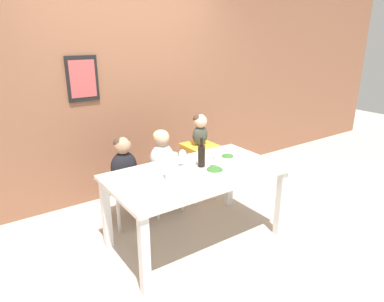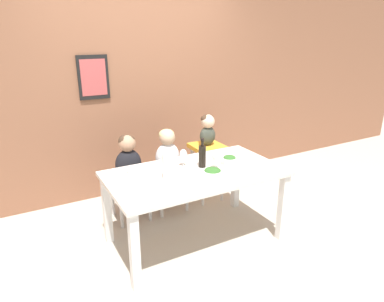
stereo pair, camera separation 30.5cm
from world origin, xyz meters
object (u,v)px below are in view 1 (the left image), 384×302
Objects in this scene: person_baby_right at (200,127)px; salad_bowl_large at (215,172)px; person_child_center at (162,151)px; wine_bottle at (201,155)px; dinner_plate_back_left at (139,172)px; wine_glass_far at (183,155)px; paper_towel_roll at (171,167)px; wine_glass_near at (215,156)px; person_child_left at (123,159)px; chair_far_left at (125,187)px; dinner_plate_front_left at (166,194)px; chair_right_highchair at (200,156)px; salad_bowl_small at (227,158)px; chair_far_center at (163,177)px.

salad_bowl_large is at bearing -118.78° from person_baby_right.
wine_bottle is (0.07, -0.64, 0.12)m from person_child_center.
person_child_center is 0.67m from dinner_plate_back_left.
wine_glass_far is 0.44m from dinner_plate_back_left.
paper_towel_roll reaches higher than person_child_center.
wine_bottle is at bearing 130.09° from wine_glass_near.
wine_glass_far is at bearing 147.77° from wine_bottle.
person_child_left is 2.77× the size of wine_glass_far.
chair_far_left is at bearing 99.37° from paper_towel_roll.
dinner_plate_front_left is (-0.44, -0.43, -0.11)m from wine_glass_far.
chair_right_highchair is 0.35m from person_baby_right.
chair_far_left is at bearing 138.03° from salad_bowl_small.
dinner_plate_back_left is (-0.04, -0.45, 0.02)m from person_child_left.
dinner_plate_back_left is (-1.01, -0.45, -0.17)m from person_baby_right.
dinner_plate_front_left is at bearing -162.76° from salad_bowl_small.
person_baby_right is 1.53× the size of paper_towel_roll.
person_child_left reaches higher than salad_bowl_large.
salad_bowl_large is at bearing -100.67° from wine_bottle.
person_baby_right is at bearing 41.44° from paper_towel_roll.
person_child_left reaches higher than wine_glass_far.
salad_bowl_large is at bearing -88.83° from person_child_center.
paper_towel_roll is at bearing -179.90° from wine_glass_near.
paper_towel_roll is at bearing -113.81° from chair_far_center.
wine_glass_near reaches higher than chair_far_center.
person_child_left is 1.00× the size of person_child_center.
person_child_left reaches higher than chair_right_highchair.
chair_far_center is at bearing 61.76° from dinner_plate_front_left.
chair_far_left is 0.31m from person_child_left.
wine_glass_near and wine_glass_far have the same top height.
wine_bottle is at bearing 14.69° from paper_towel_roll.
person_child_center is at bearing 91.17° from salad_bowl_large.
person_baby_right reaches higher than paper_towel_roll.
chair_right_highchair reaches higher than chair_far_left.
wine_bottle is (0.52, -0.64, 0.12)m from person_child_left.
chair_right_highchair is 1.44× the size of person_child_center.
wine_glass_near reaches higher than chair_far_left.
chair_far_left is at bearing 117.43° from salad_bowl_large.
salad_bowl_large is 0.77× the size of dinner_plate_front_left.
chair_right_highchair is 3.06× the size of dinner_plate_back_left.
person_child_center is at bearing 96.09° from wine_bottle.
person_child_center is (0.45, 0.00, 0.00)m from person_child_left.
salad_bowl_small is (0.32, 0.20, 0.00)m from salad_bowl_large.
salad_bowl_large is (-0.50, -0.90, -0.13)m from person_baby_right.
paper_towel_roll is (-0.84, -0.74, 0.29)m from chair_right_highchair.
dinner_plate_front_left is (-1.04, -0.97, 0.18)m from chair_right_highchair.
wine_bottle reaches higher than paper_towel_roll.
salad_bowl_large reaches higher than chair_far_left.
wine_glass_near is 0.31m from wine_glass_far.
chair_right_highchair is at bearing -0.16° from person_child_center.
wine_glass_near is (-0.36, -0.74, -0.06)m from person_baby_right.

